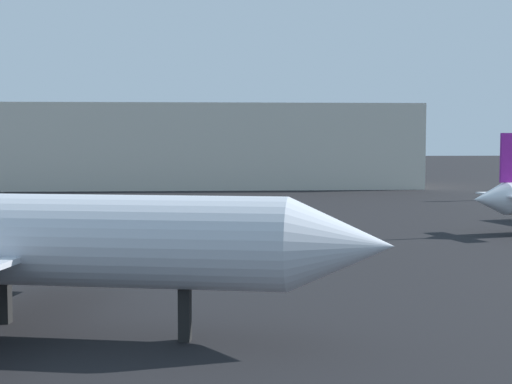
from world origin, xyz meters
The scene contains 2 objects.
airplane_on_taxiway centered at (-5.95, 25.53, 3.96)m, with size 31.03×21.46×11.80m.
terminal_building centered at (-11.39, 117.33, 6.50)m, with size 94.40×18.76×13.01m, color beige.
Camera 1 is at (2.08, -6.45, 8.17)m, focal length 54.45 mm.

